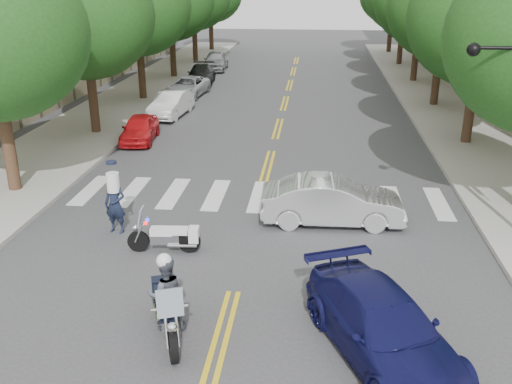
# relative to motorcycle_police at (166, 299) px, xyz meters

# --- Properties ---
(ground) EXTENTS (140.00, 140.00, 0.00)m
(ground) POSITION_rel_motorcycle_police_xyz_m (1.18, 1.88, -0.89)
(ground) COLOR #38383A
(ground) RESTS_ON ground
(sidewalk_left) EXTENTS (5.00, 60.00, 0.15)m
(sidewalk_left) POSITION_rel_motorcycle_police_xyz_m (-8.32, 23.88, -0.81)
(sidewalk_left) COLOR #9E9991
(sidewalk_left) RESTS_ON ground
(sidewalk_right) EXTENTS (5.00, 60.00, 0.15)m
(sidewalk_right) POSITION_rel_motorcycle_police_xyz_m (10.68, 23.88, -0.81)
(sidewalk_right) COLOR #9E9991
(sidewalk_right) RESTS_ON ground
(tree_l_1) EXTENTS (6.40, 6.40, 8.45)m
(tree_l_1) POSITION_rel_motorcycle_police_xyz_m (-7.62, 15.88, 4.67)
(tree_l_1) COLOR #382316
(tree_l_1) RESTS_ON ground
(tree_l_2) EXTENTS (6.40, 6.40, 8.45)m
(tree_l_2) POSITION_rel_motorcycle_police_xyz_m (-7.62, 23.88, 4.67)
(tree_l_2) COLOR #382316
(tree_l_2) RESTS_ON ground
(tree_l_3) EXTENTS (6.40, 6.40, 8.45)m
(tree_l_3) POSITION_rel_motorcycle_police_xyz_m (-7.62, 31.88, 4.67)
(tree_l_3) COLOR #382316
(tree_l_3) RESTS_ON ground
(tree_r_1) EXTENTS (6.40, 6.40, 8.45)m
(tree_r_1) POSITION_rel_motorcycle_police_xyz_m (9.98, 15.88, 4.67)
(tree_r_1) COLOR #382316
(tree_r_1) RESTS_ON ground
(tree_r_2) EXTENTS (6.40, 6.40, 8.45)m
(tree_r_2) POSITION_rel_motorcycle_police_xyz_m (9.98, 23.88, 4.67)
(tree_r_2) COLOR #382316
(tree_r_2) RESTS_ON ground
(tree_r_3) EXTENTS (6.40, 6.40, 8.45)m
(tree_r_3) POSITION_rel_motorcycle_police_xyz_m (9.98, 31.88, 4.67)
(tree_r_3) COLOR #382316
(tree_r_3) RESTS_ON ground
(motorcycle_police) EXTENTS (1.17, 2.36, 2.00)m
(motorcycle_police) POSITION_rel_motorcycle_police_xyz_m (0.00, 0.00, 0.00)
(motorcycle_police) COLOR black
(motorcycle_police) RESTS_ON ground
(motorcycle_parked) EXTENTS (2.07, 0.55, 1.34)m
(motorcycle_parked) POSITION_rel_motorcycle_police_xyz_m (-0.91, 3.89, -0.42)
(motorcycle_parked) COLOR black
(motorcycle_parked) RESTS_ON ground
(officer_standing) EXTENTS (0.73, 0.54, 1.83)m
(officer_standing) POSITION_rel_motorcycle_police_xyz_m (-2.86, 5.01, 0.03)
(officer_standing) COLOR #161E33
(officer_standing) RESTS_ON ground
(convertible) EXTENTS (4.50, 1.72, 1.47)m
(convertible) POSITION_rel_motorcycle_police_xyz_m (3.67, 6.38, -0.15)
(convertible) COLOR silver
(convertible) RESTS_ON ground
(sedan_blue) EXTENTS (3.65, 5.10, 1.37)m
(sedan_blue) POSITION_rel_motorcycle_police_xyz_m (4.57, -0.26, -0.20)
(sedan_blue) COLOR #101245
(sedan_blue) RESTS_ON ground
(parked_car_a) EXTENTS (1.78, 3.71, 1.22)m
(parked_car_a) POSITION_rel_motorcycle_police_xyz_m (-5.10, 14.88, -0.28)
(parked_car_a) COLOR red
(parked_car_a) RESTS_ON ground
(parked_car_b) EXTENTS (1.82, 4.20, 1.34)m
(parked_car_b) POSITION_rel_motorcycle_police_xyz_m (-4.84, 19.88, -0.21)
(parked_car_b) COLOR white
(parked_car_b) RESTS_ON ground
(parked_car_c) EXTENTS (2.40, 4.51, 1.21)m
(parked_car_c) POSITION_rel_motorcycle_police_xyz_m (-5.12, 25.38, -0.28)
(parked_car_c) COLOR #ACAFB4
(parked_car_c) RESTS_ON ground
(parked_car_d) EXTENTS (2.19, 4.62, 1.30)m
(parked_car_d) POSITION_rel_motorcycle_police_xyz_m (-5.12, 29.77, -0.24)
(parked_car_d) COLOR black
(parked_car_d) RESTS_ON ground
(parked_car_e) EXTENTS (2.02, 4.53, 1.51)m
(parked_car_e) POSITION_rel_motorcycle_police_xyz_m (-5.12, 35.88, -0.13)
(parked_car_e) COLOR gray
(parked_car_e) RESTS_ON ground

